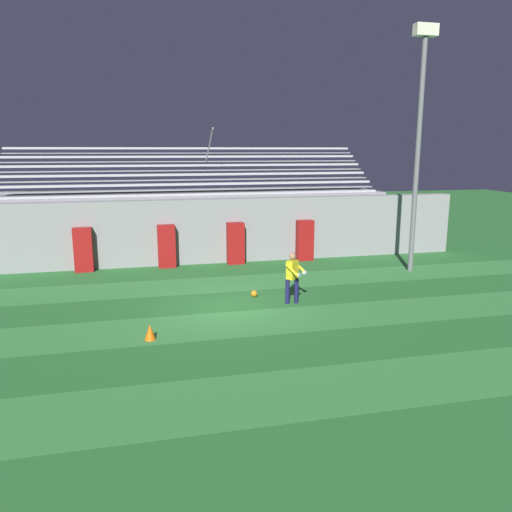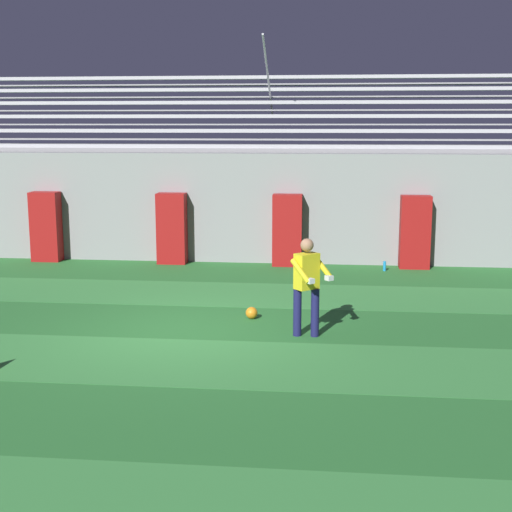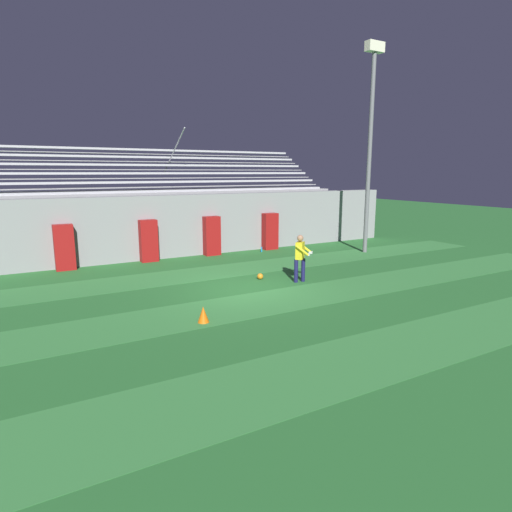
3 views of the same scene
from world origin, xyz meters
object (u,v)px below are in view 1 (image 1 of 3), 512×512
Objects in this scene: padding_pillar_gate_right at (236,243)px; padding_pillar_far_right at (305,240)px; padding_pillar_gate_left at (167,246)px; floodlight_pole at (420,124)px; goalkeeper at (293,275)px; padding_pillar_far_left at (83,250)px; water_bottle at (291,260)px; traffic_cone at (150,332)px; soccer_ball at (254,294)px.

padding_pillar_far_right is (3.16, 0.00, 0.00)m from padding_pillar_gate_right.
floodlight_pole is (9.69, -2.95, 4.96)m from padding_pillar_gate_left.
padding_pillar_gate_left reaches higher than goalkeeper.
goalkeeper is (-6.04, -3.15, -4.90)m from floodlight_pole.
padding_pillar_far_left is at bearing 180.00° from padding_pillar_far_right.
padding_pillar_far_left is 7.53× the size of water_bottle.
padding_pillar_far_left is at bearing 138.88° from goalkeeper.
padding_pillar_far_left is at bearing 177.06° from water_bottle.
water_bottle is at bearing -4.76° from padding_pillar_gate_left.
floodlight_pole reaches higher than padding_pillar_gate_right.
padding_pillar_gate_right is 9.17m from traffic_cone.
floodlight_pole is at bearing 26.65° from traffic_cone.
padding_pillar_far_right is at bearing 67.93° from goalkeeper.
goalkeeper is 5.12m from traffic_cone.
padding_pillar_gate_right reaches higher than traffic_cone.
padding_pillar_gate_right is 0.19× the size of floodlight_pole.
traffic_cone is (-7.04, -8.27, -0.69)m from padding_pillar_far_right.
soccer_ball is 5.41m from water_bottle.
traffic_cone is at bearing -137.99° from soccer_ball.
padding_pillar_gate_left is 1.08× the size of goalkeeper.
goalkeeper is at bearing -152.50° from floodlight_pole.
traffic_cone is at bearing -96.38° from padding_pillar_gate_left.
padding_pillar_far_left reaches higher than soccer_ball.
padding_pillar_gate_left is 7.10m from goalkeeper.
water_bottle is at bearing 73.05° from goalkeeper.
padding_pillar_far_right is 8.21× the size of soccer_ball.
floodlight_pole is (6.73, -2.95, 4.96)m from padding_pillar_gate_right.
soccer_ball is at bearing 136.27° from goalkeeper.
floodlight_pole reaches higher than goalkeeper.
padding_pillar_gate_left and padding_pillar_far_left have the same top height.
padding_pillar_far_left reaches higher than goalkeeper.
padding_pillar_gate_left is 6.12m from padding_pillar_far_right.
soccer_ball is (2.60, -5.10, -0.79)m from padding_pillar_gate_left.
padding_pillar_far_left is 14.24m from floodlight_pole.
padding_pillar_far_right is at bearing 0.00° from padding_pillar_gate_right.
traffic_cone reaches higher than soccer_ball.
padding_pillar_gate_left reaches higher than soccer_ball.
water_bottle is at bearing -149.21° from padding_pillar_far_right.
goalkeeper is at bearing -41.12° from padding_pillar_far_left.
floodlight_pole is 8.40m from goalkeeper.
floodlight_pole is 43.08× the size of soccer_ball.
padding_pillar_gate_left is 11.28m from floodlight_pole.
padding_pillar_far_right is 7.53× the size of water_bottle.
padding_pillar_gate_left is at bearing 0.00° from padding_pillar_far_left.
padding_pillar_gate_left is 1.00× the size of padding_pillar_far_left.
padding_pillar_far_right reaches higher than goalkeeper.
padding_pillar_gate_left is at bearing 117.05° from soccer_ball.
padding_pillar_far_right is (9.45, 0.00, 0.00)m from padding_pillar_far_left.
soccer_ball is 4.75m from traffic_cone.
padding_pillar_gate_right is at bearing 86.03° from soccer_ball.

